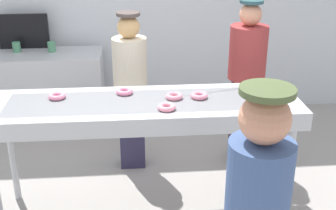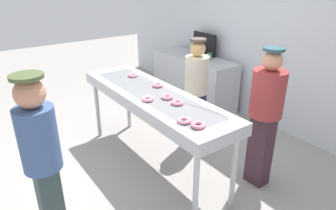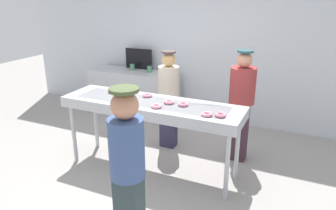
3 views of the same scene
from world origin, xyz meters
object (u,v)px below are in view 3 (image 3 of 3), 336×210
at_px(worker_assistant, 241,99).
at_px(menu_display, 139,59).
at_px(strawberry_donut_4, 207,114).
at_px(strawberry_donut_3, 147,95).
at_px(customer_waiting, 128,166).
at_px(worker_baker, 169,95).
at_px(prep_counter, 134,93).
at_px(fryer_conveyor, 151,107).
at_px(strawberry_donut_0, 183,104).
at_px(paper_cup_1, 149,69).
at_px(strawberry_donut_6, 156,106).
at_px(strawberry_donut_2, 113,92).
at_px(strawberry_donut_5, 169,102).
at_px(paper_cup_0, 132,67).
at_px(strawberry_donut_1, 221,115).

height_order(worker_assistant, menu_display, worker_assistant).
xyz_separation_m(strawberry_donut_4, worker_assistant, (0.19, 0.98, -0.09)).
bearing_deg(strawberry_donut_3, worker_assistant, 28.45).
distance_m(worker_assistant, customer_waiting, 2.28).
height_order(worker_baker, prep_counter, worker_baker).
bearing_deg(strawberry_donut_3, fryer_conveyor, -50.18).
relative_size(strawberry_donut_0, worker_assistant, 0.08).
distance_m(paper_cup_1, menu_display, 0.40).
bearing_deg(worker_assistant, strawberry_donut_4, 74.46).
relative_size(strawberry_donut_6, customer_waiting, 0.08).
xyz_separation_m(fryer_conveyor, prep_counter, (-1.31, 1.75, -0.47)).
xyz_separation_m(strawberry_donut_2, strawberry_donut_3, (0.52, 0.05, 0.00)).
relative_size(strawberry_donut_5, paper_cup_1, 1.19).
distance_m(strawberry_donut_4, customer_waiting, 1.29).
height_order(prep_counter, paper_cup_0, paper_cup_0).
xyz_separation_m(worker_assistant, customer_waiting, (-0.51, -2.22, -0.02)).
relative_size(strawberry_donut_2, customer_waiting, 0.08).
distance_m(strawberry_donut_4, menu_display, 3.05).
relative_size(strawberry_donut_3, strawberry_donut_4, 1.00).
bearing_deg(fryer_conveyor, strawberry_donut_4, -12.36).
distance_m(strawberry_donut_2, worker_assistant, 1.82).
relative_size(strawberry_donut_1, worker_baker, 0.09).
xyz_separation_m(strawberry_donut_1, strawberry_donut_3, (-1.12, 0.30, 0.00)).
bearing_deg(strawberry_donut_6, worker_assistant, 48.94).
bearing_deg(strawberry_donut_2, fryer_conveyor, -9.70).
height_order(fryer_conveyor, worker_assistant, worker_assistant).
bearing_deg(paper_cup_1, worker_baker, -49.97).
relative_size(strawberry_donut_2, prep_counter, 0.08).
distance_m(strawberry_donut_6, prep_counter, 2.50).
bearing_deg(fryer_conveyor, worker_assistant, 38.04).
relative_size(strawberry_donut_2, strawberry_donut_5, 1.00).
xyz_separation_m(strawberry_donut_3, customer_waiting, (0.65, -1.59, -0.10)).
height_order(worker_assistant, prep_counter, worker_assistant).
height_order(strawberry_donut_0, strawberry_donut_6, same).
distance_m(fryer_conveyor, paper_cup_0, 2.29).
xyz_separation_m(strawberry_donut_6, paper_cup_0, (-1.54, 2.02, -0.07)).
xyz_separation_m(strawberry_donut_2, prep_counter, (-0.64, 1.64, -0.57)).
distance_m(strawberry_donut_3, worker_assistant, 1.32).
relative_size(strawberry_donut_6, worker_baker, 0.09).
distance_m(strawberry_donut_1, paper_cup_0, 3.07).
bearing_deg(strawberry_donut_3, strawberry_donut_5, -19.06).
relative_size(strawberry_donut_0, menu_display, 0.24).
bearing_deg(fryer_conveyor, paper_cup_1, 118.22).
relative_size(strawberry_donut_3, strawberry_donut_6, 1.00).
distance_m(strawberry_donut_2, strawberry_donut_5, 0.92).
bearing_deg(worker_baker, strawberry_donut_2, 32.83).
relative_size(strawberry_donut_3, worker_assistant, 0.08).
xyz_separation_m(strawberry_donut_1, strawberry_donut_4, (-0.15, -0.05, 0.00)).
bearing_deg(strawberry_donut_2, strawberry_donut_4, -11.18).
distance_m(strawberry_donut_0, strawberry_donut_3, 0.60).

